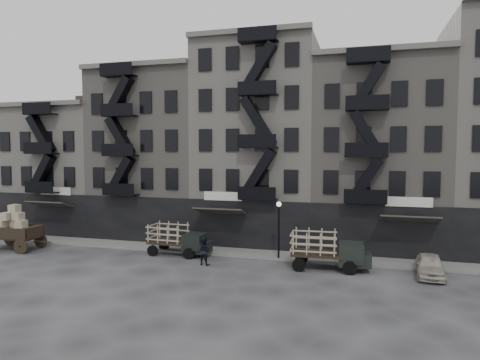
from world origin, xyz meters
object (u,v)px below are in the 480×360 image
(wagon, at_px, (13,224))
(stake_truck_west, at_px, (178,237))
(pedestrian_mid, at_px, (204,251))
(car_east, at_px, (430,265))
(stake_truck_east, at_px, (328,248))

(wagon, bearing_deg, stake_truck_west, 7.85)
(stake_truck_west, bearing_deg, pedestrian_mid, -33.77)
(wagon, relative_size, car_east, 1.04)
(car_east, bearing_deg, pedestrian_mid, -170.73)
(car_east, relative_size, pedestrian_mid, 2.12)
(wagon, distance_m, stake_truck_east, 24.77)
(wagon, bearing_deg, pedestrian_mid, -0.94)
(wagon, distance_m, pedestrian_mid, 16.37)
(stake_truck_east, bearing_deg, stake_truck_west, 172.96)
(wagon, bearing_deg, car_east, 1.78)
(stake_truck_west, xyz_separation_m, stake_truck_east, (11.31, -0.90, 0.11))
(wagon, distance_m, car_east, 31.18)
(car_east, bearing_deg, stake_truck_east, -174.37)
(wagon, relative_size, stake_truck_east, 0.81)
(pedestrian_mid, bearing_deg, car_east, -169.85)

